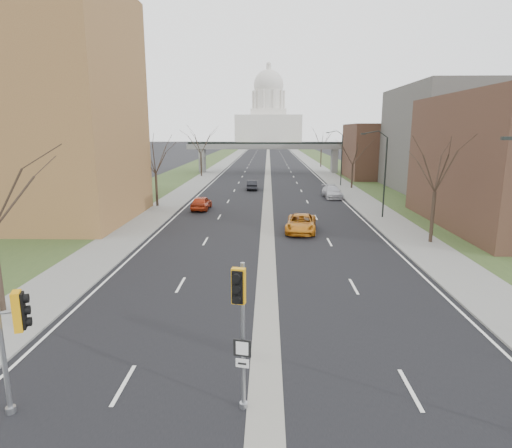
{
  "coord_description": "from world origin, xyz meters",
  "views": [
    {
      "loc": [
        0.04,
        -11.34,
        8.76
      ],
      "look_at": [
        -0.62,
        12.01,
        3.66
      ],
      "focal_mm": 30.0,
      "sensor_mm": 36.0,
      "label": 1
    }
  ],
  "objects_px": {
    "car_left_near": "(201,203)",
    "car_right_near": "(301,223)",
    "signal_pole_median": "(241,313)",
    "car_right_mid": "(332,192)",
    "signal_pole_left": "(2,305)",
    "car_left_far": "(252,185)"
  },
  "relations": [
    {
      "from": "signal_pole_left",
      "to": "signal_pole_median",
      "type": "height_order",
      "value": "signal_pole_left"
    },
    {
      "from": "signal_pole_median",
      "to": "car_right_mid",
      "type": "height_order",
      "value": "signal_pole_median"
    },
    {
      "from": "signal_pole_left",
      "to": "car_right_mid",
      "type": "relative_size",
      "value": 1.05
    },
    {
      "from": "signal_pole_median",
      "to": "car_right_mid",
      "type": "distance_m",
      "value": 45.95
    },
    {
      "from": "signal_pole_median",
      "to": "car_left_near",
      "type": "relative_size",
      "value": 1.06
    },
    {
      "from": "signal_pole_left",
      "to": "car_right_mid",
      "type": "distance_m",
      "value": 48.2
    },
    {
      "from": "car_left_near",
      "to": "car_right_near",
      "type": "bearing_deg",
      "value": 136.79
    },
    {
      "from": "signal_pole_left",
      "to": "car_left_near",
      "type": "distance_m",
      "value": 36.11
    },
    {
      "from": "signal_pole_left",
      "to": "car_left_far",
      "type": "xyz_separation_m",
      "value": [
        5.43,
        53.03,
        -2.99
      ]
    },
    {
      "from": "car_left_near",
      "to": "car_left_far",
      "type": "xyz_separation_m",
      "value": [
        5.14,
        17.04,
        -0.06
      ]
    },
    {
      "from": "car_right_near",
      "to": "car_left_near",
      "type": "bearing_deg",
      "value": 141.11
    },
    {
      "from": "signal_pole_median",
      "to": "car_left_near",
      "type": "xyz_separation_m",
      "value": [
        -6.75,
        35.66,
        -2.63
      ]
    },
    {
      "from": "signal_pole_median",
      "to": "car_right_mid",
      "type": "relative_size",
      "value": 0.91
    },
    {
      "from": "car_left_near",
      "to": "car_right_near",
      "type": "height_order",
      "value": "car_left_near"
    },
    {
      "from": "car_left_near",
      "to": "car_right_mid",
      "type": "height_order",
      "value": "car_left_near"
    },
    {
      "from": "car_right_mid",
      "to": "car_left_near",
      "type": "bearing_deg",
      "value": -153.52
    },
    {
      "from": "signal_pole_left",
      "to": "car_right_near",
      "type": "height_order",
      "value": "signal_pole_left"
    },
    {
      "from": "signal_pole_median",
      "to": "car_left_near",
      "type": "bearing_deg",
      "value": 112.31
    },
    {
      "from": "car_left_near",
      "to": "car_right_near",
      "type": "distance_m",
      "value": 14.94
    },
    {
      "from": "car_right_mid",
      "to": "signal_pole_median",
      "type": "bearing_deg",
      "value": -105.14
    },
    {
      "from": "signal_pole_median",
      "to": "car_left_far",
      "type": "distance_m",
      "value": 52.8
    },
    {
      "from": "car_left_far",
      "to": "car_right_near",
      "type": "xyz_separation_m",
      "value": [
        5.35,
        -27.68,
        0.04
      ]
    }
  ]
}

